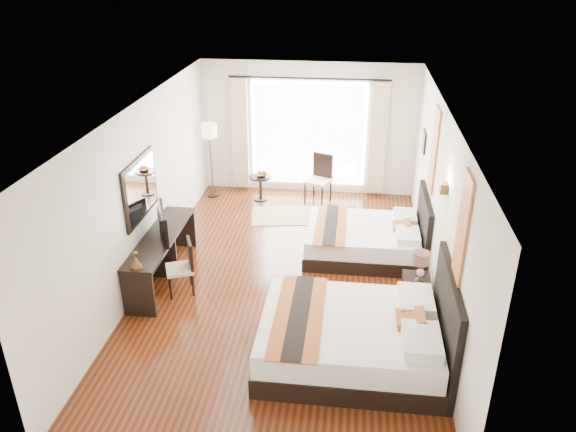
# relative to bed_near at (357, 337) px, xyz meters

# --- Properties ---
(floor) EXTENTS (4.50, 7.50, 0.01)m
(floor) POSITION_rel_bed_near_xyz_m (-1.13, 1.79, -0.35)
(floor) COLOR #3B130A
(floor) RESTS_ON ground
(ceiling) EXTENTS (4.50, 7.50, 0.02)m
(ceiling) POSITION_rel_bed_near_xyz_m (-1.13, 1.79, 2.45)
(ceiling) COLOR white
(ceiling) RESTS_ON wall_headboard
(wall_headboard) EXTENTS (0.01, 7.50, 2.80)m
(wall_headboard) POSITION_rel_bed_near_xyz_m (1.12, 1.79, 1.06)
(wall_headboard) COLOR silver
(wall_headboard) RESTS_ON floor
(wall_desk) EXTENTS (0.01, 7.50, 2.80)m
(wall_desk) POSITION_rel_bed_near_xyz_m (-3.37, 1.79, 1.06)
(wall_desk) COLOR silver
(wall_desk) RESTS_ON floor
(wall_window) EXTENTS (4.50, 0.01, 2.80)m
(wall_window) POSITION_rel_bed_near_xyz_m (-1.13, 5.53, 1.06)
(wall_window) COLOR silver
(wall_window) RESTS_ON floor
(wall_entry) EXTENTS (4.50, 0.01, 2.80)m
(wall_entry) POSITION_rel_bed_near_xyz_m (-1.13, -1.96, 1.06)
(wall_entry) COLOR silver
(wall_entry) RESTS_ON floor
(window_glass) EXTENTS (2.40, 0.02, 2.20)m
(window_glass) POSITION_rel_bed_near_xyz_m (-1.13, 5.52, 0.96)
(window_glass) COLOR white
(window_glass) RESTS_ON wall_window
(sheer_curtain) EXTENTS (2.30, 0.02, 2.10)m
(sheer_curtain) POSITION_rel_bed_near_xyz_m (-1.13, 5.46, 0.96)
(sheer_curtain) COLOR white
(sheer_curtain) RESTS_ON wall_window
(drape_left) EXTENTS (0.35, 0.14, 2.35)m
(drape_left) POSITION_rel_bed_near_xyz_m (-2.58, 5.42, 0.94)
(drape_left) COLOR beige
(drape_left) RESTS_ON floor
(drape_right) EXTENTS (0.35, 0.14, 2.35)m
(drape_right) POSITION_rel_bed_near_xyz_m (0.32, 5.42, 0.94)
(drape_right) COLOR beige
(drape_right) RESTS_ON floor
(art_panel_near) EXTENTS (0.03, 0.50, 1.35)m
(art_panel_near) POSITION_rel_bed_near_xyz_m (1.10, 0.00, 1.61)
(art_panel_near) COLOR maroon
(art_panel_near) RESTS_ON wall_headboard
(art_panel_far) EXTENTS (0.03, 0.50, 1.35)m
(art_panel_far) POSITION_rel_bed_near_xyz_m (1.10, 2.82, 1.61)
(art_panel_far) COLOR maroon
(art_panel_far) RESTS_ON wall_headboard
(wall_sconce) EXTENTS (0.10, 0.14, 0.14)m
(wall_sconce) POSITION_rel_bed_near_xyz_m (1.06, 1.31, 1.58)
(wall_sconce) COLOR #4B371A
(wall_sconce) RESTS_ON wall_headboard
(mirror_frame) EXTENTS (0.04, 1.25, 0.95)m
(mirror_frame) POSITION_rel_bed_near_xyz_m (-3.35, 1.65, 1.21)
(mirror_frame) COLOR black
(mirror_frame) RESTS_ON wall_desk
(mirror_glass) EXTENTS (0.01, 1.12, 0.82)m
(mirror_glass) POSITION_rel_bed_near_xyz_m (-3.32, 1.65, 1.21)
(mirror_glass) COLOR white
(mirror_glass) RESTS_ON mirror_frame
(bed_near) EXTENTS (2.36, 1.84, 1.34)m
(bed_near) POSITION_rel_bed_near_xyz_m (0.00, 0.00, 0.00)
(bed_near) COLOR black
(bed_near) RESTS_ON floor
(bed_far) EXTENTS (2.02, 1.58, 1.14)m
(bed_far) POSITION_rel_bed_near_xyz_m (0.16, 2.82, -0.05)
(bed_far) COLOR black
(bed_far) RESTS_ON floor
(nightstand) EXTENTS (0.40, 0.49, 0.47)m
(nightstand) POSITION_rel_bed_near_xyz_m (0.85, 1.31, -0.11)
(nightstand) COLOR black
(nightstand) RESTS_ON floor
(table_lamp) EXTENTS (0.24, 0.24, 0.38)m
(table_lamp) POSITION_rel_bed_near_xyz_m (0.89, 1.36, 0.42)
(table_lamp) COLOR black
(table_lamp) RESTS_ON nightstand
(vase) EXTENTS (0.18, 0.18, 0.14)m
(vase) POSITION_rel_bed_near_xyz_m (0.87, 1.16, 0.23)
(vase) COLOR black
(vase) RESTS_ON nightstand
(console_desk) EXTENTS (0.50, 2.20, 0.76)m
(console_desk) POSITION_rel_bed_near_xyz_m (-3.12, 1.65, 0.03)
(console_desk) COLOR black
(console_desk) RESTS_ON floor
(television) EXTENTS (0.44, 0.82, 0.49)m
(television) POSITION_rel_bed_near_xyz_m (-3.10, 1.59, 0.66)
(television) COLOR black
(television) RESTS_ON console_desk
(bronze_figurine) EXTENTS (0.21, 0.21, 0.24)m
(bronze_figurine) POSITION_rel_bed_near_xyz_m (-3.12, 0.65, 0.53)
(bronze_figurine) COLOR #4B371A
(bronze_figurine) RESTS_ON console_desk
(desk_chair) EXTENTS (0.53, 0.53, 0.87)m
(desk_chair) POSITION_rel_bed_near_xyz_m (-2.70, 1.28, -0.08)
(desk_chair) COLOR beige
(desk_chair) RESTS_ON floor
(floor_lamp) EXTENTS (0.32, 0.32, 1.60)m
(floor_lamp) POSITION_rel_bed_near_xyz_m (-3.13, 4.99, 1.01)
(floor_lamp) COLOR black
(floor_lamp) RESTS_ON floor
(side_table) EXTENTS (0.46, 0.46, 0.53)m
(side_table) POSITION_rel_bed_near_xyz_m (-2.07, 4.91, -0.08)
(side_table) COLOR black
(side_table) RESTS_ON floor
(fruit_bowl) EXTENTS (0.31, 0.31, 0.06)m
(fruit_bowl) POSITION_rel_bed_near_xyz_m (-2.04, 4.91, 0.22)
(fruit_bowl) COLOR #462519
(fruit_bowl) RESTS_ON side_table
(window_chair) EXTENTS (0.62, 0.62, 1.01)m
(window_chair) POSITION_rel_bed_near_xyz_m (-0.85, 4.96, -0.03)
(window_chair) COLOR beige
(window_chair) RESTS_ON floor
(jute_rug) EXTENTS (1.42, 1.08, 0.01)m
(jute_rug) POSITION_rel_bed_near_xyz_m (-1.47, 4.17, -0.34)
(jute_rug) COLOR #9E885F
(jute_rug) RESTS_ON floor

